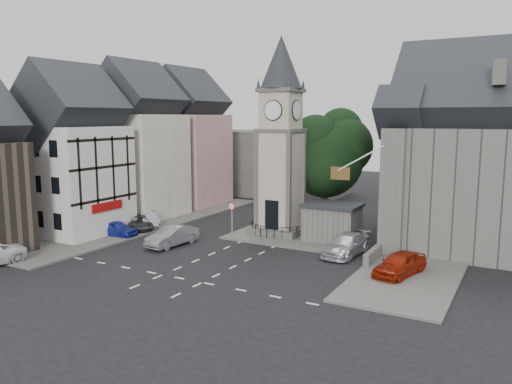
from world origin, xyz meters
The scene contains 23 objects.
ground centered at (0.00, 0.00, 0.00)m, with size 120.00×120.00×0.00m, color black.
pavement_west centered at (-12.50, 6.00, 0.07)m, with size 6.00×30.00×0.14m, color #595651.
pavement_east centered at (12.00, 8.00, 0.07)m, with size 6.00×26.00×0.14m, color #595651.
central_island centered at (1.50, 8.00, 0.08)m, with size 10.00×8.00×0.16m, color #595651.
road_markings centered at (0.00, -5.50, 0.01)m, with size 20.00×8.00×0.01m, color silver.
clock_tower centered at (0.00, 7.99, 8.12)m, with size 4.86×4.86×16.25m.
stone_shelter centered at (4.80, 7.50, 1.55)m, with size 4.30×3.30×3.08m.
town_tree centered at (2.00, 13.00, 6.97)m, with size 7.20×7.20×10.80m.
warning_sign_post centered at (-3.20, 5.43, 2.03)m, with size 0.70×0.19×2.85m.
terrace_pink centered at (-15.50, 16.00, 6.58)m, with size 8.10×7.60×12.80m.
terrace_cream centered at (-15.50, 8.00, 6.58)m, with size 8.10×7.60×12.80m.
terrace_tudor centered at (-15.50, 0.00, 6.19)m, with size 8.10×7.60×12.00m.
backdrop_west centered at (-12.00, 28.00, 4.00)m, with size 20.00×10.00×8.00m, color #4C4944.
east_building centered at (15.59, 11.00, 6.26)m, with size 14.40×11.40×12.60m.
east_boundary_wall centered at (9.20, 10.00, 0.45)m, with size 0.40×16.00×0.90m, color #615E5A.
flagpole centered at (8.00, 4.00, 7.00)m, with size 3.68×0.10×2.74m.
car_west_blue centered at (-11.50, 0.66, 0.66)m, with size 1.55×3.85×1.31m, color #1B2596.
car_west_silver centered at (-11.50, 4.72, 0.68)m, with size 1.43×4.11×1.35m, color #9A9DA2.
car_west_grey centered at (-11.50, 3.44, 0.61)m, with size 2.04×4.42×1.23m, color #313234.
car_island_silver centered at (-5.50, 0.50, 0.76)m, with size 1.60×4.59×1.51m, color gray.
car_island_east centered at (7.00, 4.50, 0.74)m, with size 2.08×5.12×1.49m, color #B2B5BB.
car_east_red centered at (11.50, 1.51, 0.76)m, with size 1.80×4.48×1.53m, color #931C08.
pedestrian centered at (11.50, 8.17, 0.93)m, with size 0.68×0.44×1.85m, color beige.
Camera 1 is at (18.20, -28.92, 9.78)m, focal length 35.00 mm.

